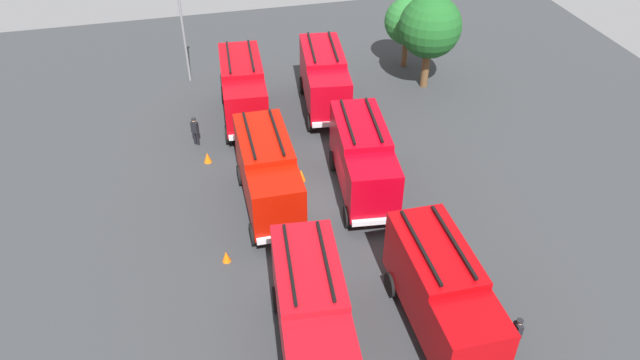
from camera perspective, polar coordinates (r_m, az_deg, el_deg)
name	(u,v)px	position (r m, az deg, el deg)	size (l,w,h in m)	color
ground_plane	(320,201)	(31.89, 0.00, -2.01)	(55.12, 55.12, 0.00)	#2D3033
fire_truck_0	(243,88)	(38.05, -7.26, 8.58)	(7.35, 3.16, 3.88)	#B1060F
fire_truck_1	(268,172)	(30.42, -4.93, 0.75)	(7.23, 2.82, 3.88)	#AA0E04
fire_truck_2	(312,311)	(23.64, -0.79, -12.27)	(7.40, 3.32, 3.88)	#AC0B15
fire_truck_3	(324,78)	(38.96, 0.41, 9.61)	(7.45, 3.47, 3.88)	#B40613
fire_truck_4	(363,158)	(31.38, 4.08, 2.07)	(7.43, 3.42, 3.88)	#B40312
fire_truck_5	(442,292)	(24.77, 11.42, -10.30)	(7.22, 2.81, 3.88)	#AA0509
firefighter_0	(517,333)	(25.74, 18.02, -13.52)	(0.42, 0.27, 1.68)	black
firefighter_1	(324,243)	(28.09, 0.41, -5.91)	(0.45, 0.48, 1.69)	black
firefighter_3	(195,130)	(36.48, -11.69, 4.65)	(0.45, 0.48, 1.79)	black
tree_0	(408,21)	(44.38, 8.25, 14.57)	(3.28, 3.28, 5.08)	brown
tree_1	(430,27)	(41.37, 10.33, 13.99)	(4.12, 4.12, 6.39)	brown
traffic_cone_0	(226,256)	(28.70, -8.82, -7.12)	(0.41, 0.41, 0.58)	#F2600C
traffic_cone_1	(207,157)	(35.17, -10.55, 2.11)	(0.44, 0.44, 0.63)	#F2600C
traffic_cone_2	(301,175)	(33.16, -1.80, 0.49)	(0.49, 0.49, 0.70)	#F2600C
lamppost	(182,24)	(42.58, -12.84, 14.13)	(0.36, 0.36, 7.16)	slate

